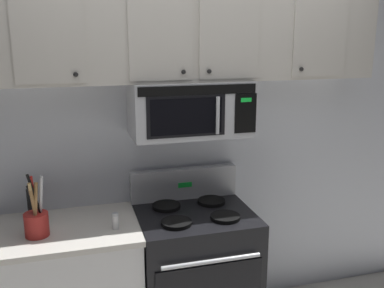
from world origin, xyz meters
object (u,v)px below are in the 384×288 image
at_px(utensil_crock_red, 36,220).
at_px(stove_range, 195,272).
at_px(salt_shaker, 115,221).
at_px(over_range_microwave, 190,108).
at_px(pepper_mill, 32,204).

bearing_deg(utensil_crock_red, stove_range, 4.24).
relative_size(utensil_crock_red, salt_shaker, 3.77).
bearing_deg(over_range_microwave, pepper_mill, 176.62).
relative_size(stove_range, pepper_mill, 5.49).
distance_m(stove_range, pepper_mill, 1.16).
bearing_deg(over_range_microwave, stove_range, -89.86).
height_order(stove_range, pepper_mill, stove_range).
bearing_deg(salt_shaker, utensil_crock_red, 176.08).
distance_m(stove_range, utensil_crock_red, 1.11).
xyz_separation_m(stove_range, over_range_microwave, (-0.00, 0.12, 1.11)).
xyz_separation_m(utensil_crock_red, salt_shaker, (0.45, -0.03, -0.05)).
height_order(over_range_microwave, utensil_crock_red, over_range_microwave).
relative_size(stove_range, utensil_crock_red, 2.94).
height_order(utensil_crock_red, salt_shaker, utensil_crock_red).
bearing_deg(pepper_mill, stove_range, -9.87).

